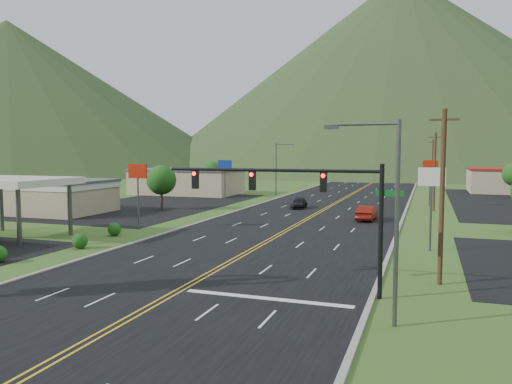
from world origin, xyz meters
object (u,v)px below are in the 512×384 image
(car_dark_mid, at_px, (299,204))
(car_red_far, at_px, (367,213))
(traffic_signal, at_px, (305,194))
(streetlight_east, at_px, (389,208))
(streetlight_west, at_px, (278,166))
(gas_canopy, at_px, (8,183))

(car_dark_mid, bearing_deg, car_red_far, -46.35)
(traffic_signal, xyz_separation_m, streetlight_east, (4.70, -4.00, -0.15))
(traffic_signal, bearing_deg, streetlight_east, -40.39)
(streetlight_west, xyz_separation_m, car_red_far, (18.15, -26.42, -4.37))
(streetlight_west, bearing_deg, traffic_signal, -72.03)
(streetlight_east, bearing_deg, car_red_far, 97.98)
(car_dark_mid, height_order, car_red_far, car_red_far)
(traffic_signal, relative_size, car_red_far, 2.66)
(traffic_signal, relative_size, car_dark_mid, 2.98)
(streetlight_east, height_order, car_red_far, streetlight_east)
(gas_canopy, relative_size, car_dark_mid, 2.28)
(streetlight_east, height_order, streetlight_west, same)
(car_red_far, bearing_deg, streetlight_west, -52.46)
(gas_canopy, bearing_deg, car_dark_mid, 58.84)
(traffic_signal, height_order, gas_canopy, traffic_signal)
(streetlight_east, distance_m, car_dark_mid, 45.27)
(traffic_signal, relative_size, gas_canopy, 1.31)
(gas_canopy, bearing_deg, car_red_far, 37.15)
(streetlight_east, xyz_separation_m, car_dark_mid, (-14.69, 42.58, -4.54))
(traffic_signal, bearing_deg, car_red_far, 90.02)
(car_red_far, bearing_deg, car_dark_mid, -38.98)
(streetlight_east, xyz_separation_m, gas_canopy, (-33.18, 12.00, -0.31))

